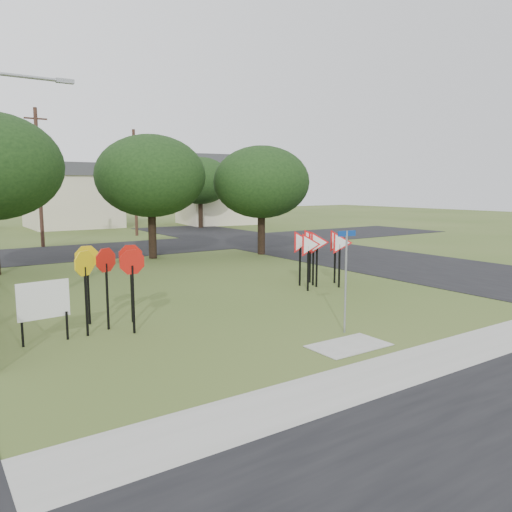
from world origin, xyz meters
The scene contains 17 objects.
ground centered at (0.00, 0.00, 0.00)m, with size 140.00×140.00×0.00m, color #3D521E.
sidewalk centered at (0.00, -4.20, 0.01)m, with size 30.00×1.60×0.02m, color #97978E.
planting_strip centered at (0.00, -5.40, 0.01)m, with size 30.00×0.80×0.02m, color #3D521E.
street_right centered at (12.00, 10.00, 0.01)m, with size 8.00×50.00×0.02m, color black.
street_far centered at (0.00, 20.00, 0.01)m, with size 60.00×8.00×0.02m, color black.
curb_pad centered at (0.00, -2.40, 0.01)m, with size 2.00×1.20×0.02m, color #97978E.
street_name_sign centered at (0.73, -1.49, 1.62)m, with size 0.58×0.08×2.81m.
stop_sign_cluster centered at (-4.46, 2.50, 1.74)m, with size 2.16×1.67×2.32m.
yield_sign_cluster centered at (4.42, 3.87, 1.69)m, with size 2.91×1.97×2.29m.
info_board centered at (-6.26, 2.13, 1.07)m, with size 1.29×0.15×1.61m.
far_pole_a centered at (-2.00, 24.00, 4.60)m, with size 1.40×0.24×9.00m.
far_pole_b centered at (6.00, 28.00, 4.35)m, with size 1.40×0.24×8.50m.
house_mid centered at (4.00, 40.00, 3.15)m, with size 8.40×8.40×6.20m.
house_right centered at (18.00, 36.00, 3.65)m, with size 8.30×8.30×7.20m.
tree_near_mid centered at (2.00, 15.00, 4.54)m, with size 6.00×6.00×6.80m.
tree_near_right centered at (8.00, 13.00, 4.22)m, with size 5.60×5.60×6.33m.
tree_far_right centered at (14.00, 32.00, 4.54)m, with size 6.00×6.00×6.80m.
Camera 1 is at (-8.72, -11.10, 3.97)m, focal length 35.00 mm.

